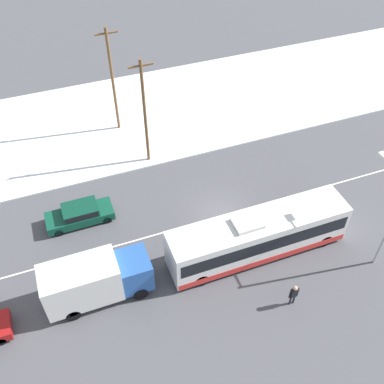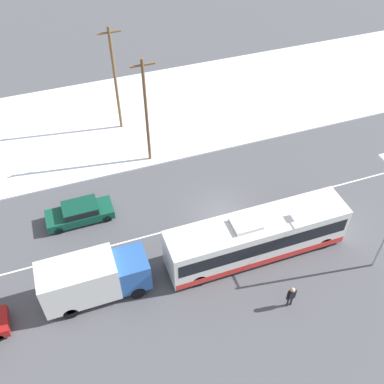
{
  "view_description": "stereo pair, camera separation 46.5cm",
  "coord_description": "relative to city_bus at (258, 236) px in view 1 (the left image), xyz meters",
  "views": [
    {
      "loc": [
        -9.73,
        -19.69,
        24.04
      ],
      "look_at": [
        -1.68,
        1.74,
        1.4
      ],
      "focal_mm": 42.0,
      "sensor_mm": 36.0,
      "label": 1
    },
    {
      "loc": [
        -9.29,
        -19.85,
        24.04
      ],
      "look_at": [
        -1.68,
        1.74,
        1.4
      ],
      "focal_mm": 42.0,
      "sensor_mm": 36.0,
      "label": 2
    }
  ],
  "objects": [
    {
      "name": "snow_lot",
      "position": [
        -0.8,
        17.86,
        -1.59
      ],
      "size": [
        80.0,
        14.24,
        0.12
      ],
      "color": "silver",
      "rests_on": "ground_plane"
    },
    {
      "name": "utility_pole_snowlot",
      "position": [
        -5.2,
        16.67,
        3.2
      ],
      "size": [
        1.8,
        0.24,
        9.32
      ],
      "color": "brown",
      "rests_on": "ground_plane"
    },
    {
      "name": "city_bus",
      "position": [
        0.0,
        0.0,
        0.0
      ],
      "size": [
        11.95,
        2.57,
        3.38
      ],
      "color": "white",
      "rests_on": "ground_plane"
    },
    {
      "name": "ground_plane",
      "position": [
        -0.8,
        3.77,
        -1.65
      ],
      "size": [
        120.0,
        120.0,
        0.0
      ],
      "primitive_type": "plane",
      "color": "#4C4C51"
    },
    {
      "name": "lane_marking_center",
      "position": [
        -0.8,
        3.77,
        -1.65
      ],
      "size": [
        60.0,
        0.12,
        0.0
      ],
      "color": "silver",
      "rests_on": "ground_plane"
    },
    {
      "name": "box_truck",
      "position": [
        -10.58,
        0.3,
        0.09
      ],
      "size": [
        6.37,
        2.3,
        3.18
      ],
      "color": "silver",
      "rests_on": "ground_plane"
    },
    {
      "name": "pedestrian_at_stop",
      "position": [
        0.29,
        -4.31,
        -0.57
      ],
      "size": [
        0.63,
        0.28,
        1.76
      ],
      "color": "#23232D",
      "rests_on": "ground_plane"
    },
    {
      "name": "sedan_car",
      "position": [
        -10.4,
        6.85,
        -0.87
      ],
      "size": [
        4.68,
        1.8,
        1.42
      ],
      "rotation": [
        0.0,
        0.0,
        3.14
      ],
      "color": "#0F4733",
      "rests_on": "ground_plane"
    },
    {
      "name": "utility_pole_roadside",
      "position": [
        -3.98,
        11.58,
        3.06
      ],
      "size": [
        1.8,
        0.24,
        9.03
      ],
      "color": "brown",
      "rests_on": "ground_plane"
    }
  ]
}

